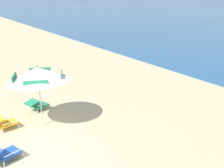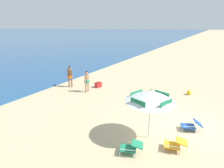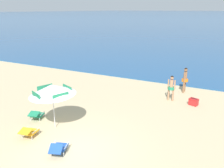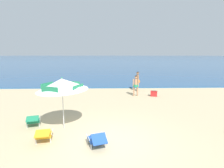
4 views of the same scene
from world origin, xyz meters
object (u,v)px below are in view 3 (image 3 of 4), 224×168
Objects in this scene: beach_umbrella_striped_main at (52,90)px; cooler_box at (194,102)px; lounge_chair_under_umbrella at (36,115)px; lounge_chair_facing_sea at (58,148)px; person_standing_beside at (185,78)px; lounge_chair_beside_umbrella at (29,132)px; person_standing_near_shore at (171,86)px.

cooler_box is (5.46, 5.79, -1.71)m from beach_umbrella_striped_main.
lounge_chair_facing_sea reaches higher than lounge_chair_under_umbrella.
cooler_box is at bearing -65.71° from person_standing_beside.
cooler_box is (5.89, 7.00, -0.08)m from lounge_chair_beside_umbrella.
person_standing_beside is at bearing 76.36° from person_standing_near_shore.
person_standing_near_shore is 2.73× the size of cooler_box.
lounge_chair_under_umbrella is at bearing 170.15° from beach_umbrella_striped_main.
cooler_box is at bearing 61.90° from lounge_chair_facing_sea.
beach_umbrella_striped_main is 2.89× the size of lounge_chair_facing_sea.
person_standing_beside is at bearing 59.91° from beach_umbrella_striped_main.
lounge_chair_beside_umbrella is at bearing -109.76° from beach_umbrella_striped_main.
lounge_chair_facing_sea is at bearing -118.10° from cooler_box.
beach_umbrella_striped_main reaches higher than cooler_box.
lounge_chair_facing_sea is (1.94, -0.39, -0.01)m from lounge_chair_beside_umbrella.
lounge_chair_facing_sea is 0.60× the size of person_standing_beside.
lounge_chair_under_umbrella is 1.67× the size of cooler_box.
lounge_chair_under_umbrella is 0.61× the size of person_standing_near_shore.
person_standing_near_shore reaches higher than lounge_chair_beside_umbrella.
lounge_chair_under_umbrella is 0.95× the size of lounge_chair_facing_sea.
beach_umbrella_striped_main reaches higher than lounge_chair_under_umbrella.
person_standing_beside is at bearing 61.18° from lounge_chair_beside_umbrella.
lounge_chair_facing_sea is 9.92m from person_standing_beside.
lounge_chair_beside_umbrella is at bearing -56.34° from lounge_chair_under_umbrella.
beach_umbrella_striped_main is 2.74m from lounge_chair_facing_sea.
beach_umbrella_striped_main reaches higher than person_standing_beside.
beach_umbrella_striped_main is 3.15× the size of lounge_chair_beside_umbrella.
lounge_chair_beside_umbrella reaches higher than cooler_box.
cooler_box is (6.85, 5.55, -0.08)m from lounge_chair_under_umbrella.
lounge_chair_beside_umbrella is 0.55× the size of person_standing_beside.
beach_umbrella_striped_main is 7.26m from person_standing_near_shore.
lounge_chair_under_umbrella is 7.91m from person_standing_near_shore.
person_standing_beside is 2.93× the size of cooler_box.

